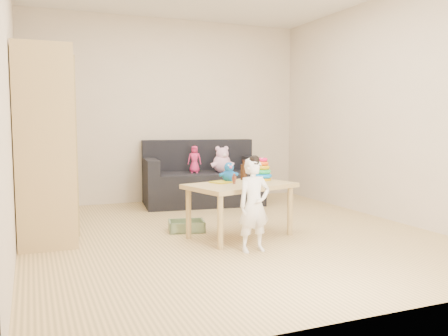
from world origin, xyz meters
name	(u,v)px	position (x,y,z in m)	size (l,w,h in m)	color
room	(229,106)	(0.00, 0.00, 1.30)	(4.50, 4.50, 4.50)	#DEB777
wardrobe	(44,146)	(-1.74, 0.46, 0.91)	(0.51, 1.01, 1.83)	tan
sofa	(203,188)	(0.34, 1.73, 0.22)	(1.59, 0.80, 0.45)	black
play_table	(240,210)	(0.05, -0.17, 0.27)	(1.01, 0.64, 0.53)	tan
storage_bin	(187,226)	(-0.37, 0.26, 0.06)	(0.37, 0.28, 0.11)	#69815D
toddler	(254,206)	(-0.06, -0.71, 0.40)	(0.30, 0.20, 0.81)	white
pink_bear	(222,161)	(0.58, 1.63, 0.60)	(0.27, 0.23, 0.30)	#F2B2D8
doll	(194,160)	(0.20, 1.69, 0.63)	(0.18, 0.12, 0.36)	#D12762
ring_stacker	(262,171)	(0.38, 0.01, 0.63)	(0.21, 0.21, 0.24)	#DCA00B
brown_bottle	(244,171)	(0.21, 0.09, 0.62)	(0.07, 0.07, 0.21)	black
blue_plush	(229,172)	(0.00, 0.00, 0.63)	(0.17, 0.13, 0.20)	blue
wooden_figure	(234,179)	(-0.02, -0.18, 0.59)	(0.04, 0.03, 0.11)	brown
yellow_book	(221,182)	(-0.10, -0.04, 0.54)	(0.18, 0.18, 0.01)	gold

